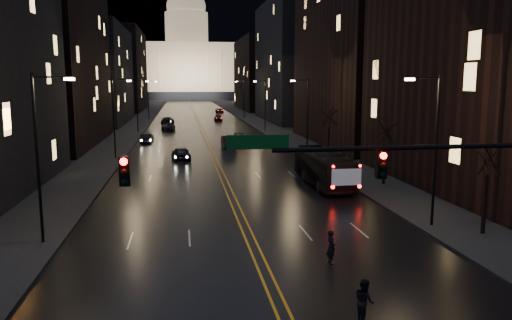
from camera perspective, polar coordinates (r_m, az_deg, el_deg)
name	(u,v)px	position (r m, az deg, el deg)	size (l,w,h in m)	color
ground	(285,317)	(19.22, 3.29, -17.51)	(900.00, 900.00, 0.00)	black
road	(194,112)	(147.13, -7.11, 5.47)	(20.00, 320.00, 0.02)	black
sidewalk_left	(145,112)	(147.46, -12.58, 5.36)	(8.00, 320.00, 0.16)	black
sidewalk_right	(242,111)	(148.13, -1.67, 5.59)	(8.00, 320.00, 0.16)	black
center_line	(194,112)	(147.13, -7.11, 5.48)	(0.62, 320.00, 0.01)	orange
building_left_mid	(47,41)	(73.16, -22.80, 12.47)	(12.00, 30.00, 28.00)	black
building_left_far	(96,75)	(110.24, -17.82, 9.21)	(12.00, 34.00, 20.00)	black
building_left_dist	(122,71)	(157.85, -15.05, 9.82)	(12.00, 40.00, 24.00)	black
building_right_near	(497,38)	(44.42, 25.79, 12.48)	(12.00, 26.00, 24.00)	black
building_right_tall	(363,4)	(71.98, 12.11, 17.03)	(12.00, 30.00, 38.00)	black
building_right_mid	(294,62)	(111.67, 4.32, 11.13)	(12.00, 34.00, 26.00)	black
building_right_dist	(260,74)	(158.78, 0.43, 9.75)	(12.00, 40.00, 22.00)	black
mountain_ridge	(236,9)	(403.20, -2.30, 16.90)	(520.00, 60.00, 130.00)	black
capitol	(187,66)	(267.01, -7.85, 10.63)	(90.00, 50.00, 58.50)	black
traffic_signal	(443,176)	(19.63, 20.57, -1.76)	(17.29, 0.45, 7.00)	black
streetlamp_right_near	(433,143)	(30.65, 19.59, 1.89)	(2.13, 0.25, 9.00)	black
streetlamp_left_near	(41,150)	(28.02, -23.39, 1.07)	(2.13, 0.25, 9.00)	black
streetlamp_right_mid	(306,112)	(58.74, 5.74, 5.45)	(2.13, 0.25, 9.00)	black
streetlamp_left_mid	(115,114)	(57.41, -15.78, 5.09)	(2.13, 0.25, 9.00)	black
streetlamp_right_far	(264,102)	(88.10, 0.93, 6.62)	(2.13, 0.25, 9.00)	black
streetlamp_left_far	(138,103)	(87.21, -13.32, 6.36)	(2.13, 0.25, 9.00)	black
streetlamp_right_dist	(243,97)	(117.78, -1.48, 7.18)	(2.13, 0.25, 9.00)	black
streetlamp_left_dist	(149,98)	(117.12, -12.12, 6.98)	(2.13, 0.25, 9.00)	black
tree_right_near	(488,156)	(30.13, 24.99, 0.39)	(2.40, 2.40, 6.65)	black
tree_right_mid	(385,132)	(42.42, 14.58, 3.16)	(2.40, 2.40, 6.65)	black
tree_right_far	(329,118)	(57.43, 8.34, 4.77)	(2.40, 2.40, 6.65)	black
bus	(323,168)	(42.09, 7.68, -0.87)	(2.48, 10.60, 2.95)	black
oncoming_car_a	(181,154)	(55.53, -8.55, 0.73)	(1.82, 4.52, 1.54)	black
oncoming_car_b	(147,139)	(71.91, -12.37, 2.40)	(1.48, 4.26, 1.40)	black
oncoming_car_c	(169,127)	(90.83, -9.96, 3.74)	(2.13, 4.61, 1.28)	black
oncoming_car_d	(167,121)	(104.26, -10.08, 4.46)	(2.18, 5.36, 1.56)	black
receding_car_a	(229,142)	(65.56, -3.11, 2.08)	(1.69, 4.85, 1.60)	black
receding_car_b	(239,137)	(71.97, -1.92, 2.66)	(1.80, 4.47, 1.52)	black
receding_car_c	(218,118)	(112.52, -4.34, 4.81)	(1.80, 4.42, 1.28)	black
receding_car_d	(219,111)	(142.09, -4.21, 5.65)	(2.14, 4.63, 1.29)	black
pedestrian_a	(331,247)	(24.15, 8.56, -9.84)	(0.60, 0.40, 1.65)	black
pedestrian_b	(364,301)	(18.91, 12.27, -15.44)	(0.79, 0.43, 1.63)	black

